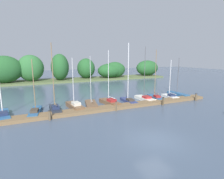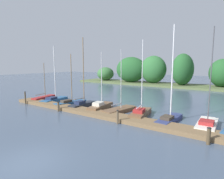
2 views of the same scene
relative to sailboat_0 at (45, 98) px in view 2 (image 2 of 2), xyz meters
The scene contains 16 objects.
ground 17.61m from the sailboat_0, 38.74° to the right, with size 160.00×160.00×0.00m, color #425166.
dock_pier 13.88m from the sailboat_0, ahead, with size 30.59×1.80×0.35m.
far_shore 30.34m from the sailboat_0, 61.22° to the left, with size 58.43×8.00×7.17m.
sailboat_0 is the anchor object (origin of this frame).
sailboat_1 2.09m from the sailboat_0, ahead, with size 1.91×4.51×7.32m.
sailboat_2 5.33m from the sailboat_0, ahead, with size 1.65×4.41×6.16m.
sailboat_3 7.47m from the sailboat_0, ahead, with size 1.09×3.87×7.95m.
sailboat_4 9.84m from the sailboat_0, ahead, with size 1.67×4.22×6.30m.
sailboat_5 12.14m from the sailboat_0, ahead, with size 2.09×4.46×6.49m.
sailboat_6 14.64m from the sailboat_0, ahead, with size 1.83×4.20×7.24m.
sailboat_7 17.50m from the sailboat_0, ahead, with size 1.32×4.18×8.24m.
sailboat_8 20.42m from the sailboat_0, ahead, with size 1.46×4.06×7.84m.
mooring_piling_0 3.11m from the sailboat_0, 84.04° to the right, with size 0.19×0.19×1.58m.
mooring_piling_1 7.32m from the sailboat_0, 25.18° to the right, with size 0.27×0.27×1.04m.
mooring_piling_2 14.46m from the sailboat_0, 12.48° to the right, with size 0.19×0.19×1.19m.
mooring_piling_3 21.23m from the sailboat_0, ahead, with size 0.27×0.27×1.09m.
Camera 2 is at (8.66, -4.92, 5.04)m, focal length 30.19 mm.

